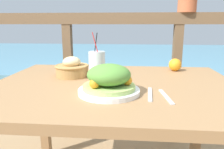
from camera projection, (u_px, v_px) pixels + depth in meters
name	position (u px, v px, depth m)	size (l,w,h in m)	color
patio_table	(114.00, 99.00, 1.11)	(1.23, 0.94, 0.71)	#997047
railing_fence	(121.00, 52.00, 1.81)	(2.80, 0.08, 1.09)	brown
sea_backdrop	(127.00, 64.00, 4.37)	(12.00, 4.00, 0.43)	#568EA8
salad_plate	(109.00, 81.00, 0.92)	(0.26, 0.26, 0.13)	white
drink_glass	(97.00, 65.00, 1.17)	(0.09, 0.09, 0.25)	silver
bread_basket	(72.00, 68.00, 1.23)	(0.19, 0.19, 0.11)	#AD7F47
fork	(150.00, 94.00, 0.92)	(0.03, 0.18, 0.00)	silver
knife	(166.00, 96.00, 0.89)	(0.04, 0.18, 0.00)	silver
orange_near_basket	(175.00, 65.00, 1.38)	(0.08, 0.08, 0.08)	orange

